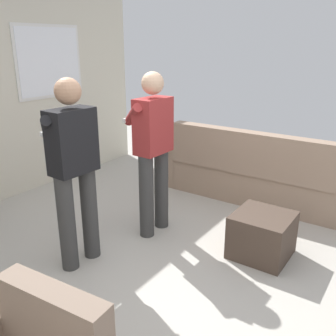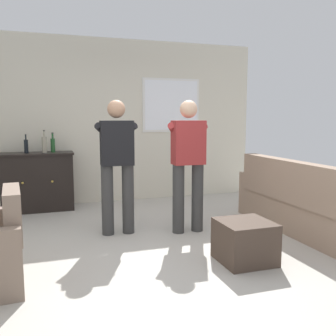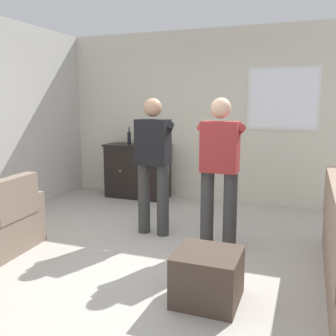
{
  "view_description": "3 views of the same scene",
  "coord_description": "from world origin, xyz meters",
  "px_view_note": "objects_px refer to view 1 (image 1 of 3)",
  "views": [
    {
      "loc": [
        -2.35,
        -1.69,
        1.95
      ],
      "look_at": [
        0.23,
        0.08,
        0.89
      ],
      "focal_mm": 40.0,
      "sensor_mm": 36.0,
      "label": 1
    },
    {
      "loc": [
        -1.16,
        -3.88,
        1.46
      ],
      "look_at": [
        0.23,
        0.29,
        0.87
      ],
      "focal_mm": 40.0,
      "sensor_mm": 36.0,
      "label": 2
    },
    {
      "loc": [
        1.45,
        -3.45,
        1.62
      ],
      "look_at": [
        0.05,
        0.26,
        0.93
      ],
      "focal_mm": 40.0,
      "sensor_mm": 36.0,
      "label": 3
    }
  ],
  "objects_px": {
    "person_standing_left": "(73,166)",
    "person_standing_right": "(153,147)",
    "ottoman": "(262,235)",
    "couch": "(255,176)"
  },
  "relations": [
    {
      "from": "ottoman",
      "to": "person_standing_right",
      "type": "height_order",
      "value": "person_standing_right"
    },
    {
      "from": "ottoman",
      "to": "person_standing_left",
      "type": "height_order",
      "value": "person_standing_left"
    },
    {
      "from": "ottoman",
      "to": "couch",
      "type": "bearing_deg",
      "value": 25.57
    },
    {
      "from": "person_standing_left",
      "to": "person_standing_right",
      "type": "distance_m",
      "value": 0.89
    },
    {
      "from": "ottoman",
      "to": "person_standing_right",
      "type": "xyz_separation_m",
      "value": [
        -0.18,
        1.15,
        0.73
      ]
    },
    {
      "from": "couch",
      "to": "person_standing_left",
      "type": "bearing_deg",
      "value": 160.2
    },
    {
      "from": "couch",
      "to": "person_standing_right",
      "type": "height_order",
      "value": "person_standing_right"
    },
    {
      "from": "couch",
      "to": "ottoman",
      "type": "relative_size",
      "value": 4.82
    },
    {
      "from": "person_standing_left",
      "to": "person_standing_right",
      "type": "xyz_separation_m",
      "value": [
        0.87,
        -0.2,
        0.0
      ]
    },
    {
      "from": "person_standing_left",
      "to": "person_standing_right",
      "type": "bearing_deg",
      "value": -13.03
    }
  ]
}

